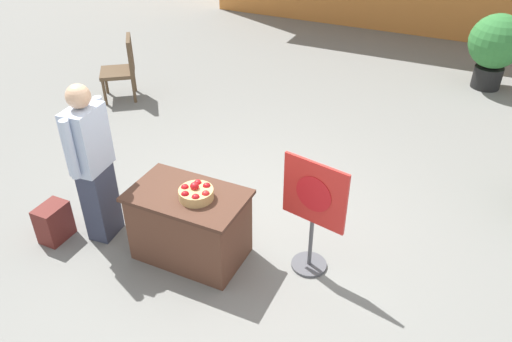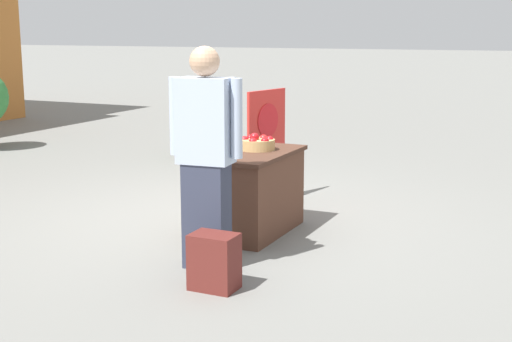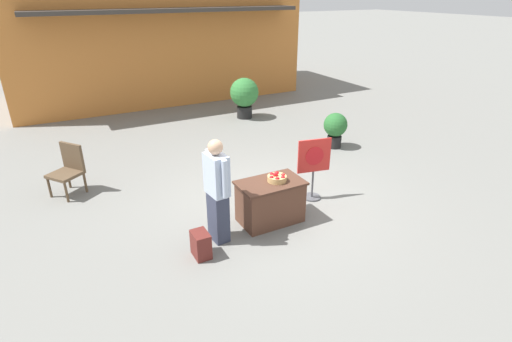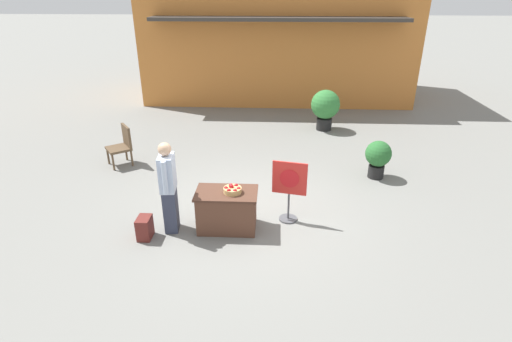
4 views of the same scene
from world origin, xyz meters
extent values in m
plane|color=slate|center=(0.00, 0.00, 0.00)|extent=(120.00, 120.00, 0.00)
cube|color=brown|center=(-0.33, -0.57, 0.37)|extent=(1.08, 0.66, 0.73)
cube|color=#492C20|center=(-0.33, -0.57, 0.75)|extent=(1.15, 0.70, 0.04)
cylinder|color=tan|center=(-0.22, -0.58, 0.82)|extent=(0.33, 0.33, 0.10)
sphere|color=red|center=(-0.10, -0.60, 0.86)|extent=(0.08, 0.08, 0.08)
sphere|color=#A30F14|center=(-0.16, -0.48, 0.86)|extent=(0.08, 0.08, 0.08)
sphere|color=red|center=(-0.26, -0.48, 0.86)|extent=(0.08, 0.08, 0.08)
sphere|color=red|center=(-0.33, -0.59, 0.86)|extent=(0.08, 0.08, 0.08)
sphere|color=#A30F14|center=(-0.27, -0.69, 0.86)|extent=(0.08, 0.08, 0.08)
sphere|color=red|center=(-0.16, -0.69, 0.86)|extent=(0.08, 0.08, 0.08)
sphere|color=red|center=(-0.24, -0.57, 0.90)|extent=(0.08, 0.08, 0.08)
sphere|color=red|center=(-0.24, -0.57, 0.90)|extent=(0.08, 0.08, 0.08)
cube|color=#33384C|center=(-1.37, -0.67, 0.43)|extent=(0.27, 0.36, 0.85)
cube|color=silver|center=(-1.37, -0.67, 1.19)|extent=(0.30, 0.44, 0.67)
sphere|color=tan|center=(-1.37, -0.67, 1.65)|extent=(0.24, 0.24, 0.24)
cylinder|color=silver|center=(-1.40, -0.42, 1.21)|extent=(0.09, 0.09, 0.62)
cylinder|color=silver|center=(-1.35, -0.93, 1.21)|extent=(0.09, 0.09, 0.62)
cube|color=maroon|center=(-1.80, -0.97, 0.21)|extent=(0.24, 0.34, 0.42)
cylinder|color=#4C4C51|center=(0.83, -0.21, 0.01)|extent=(0.36, 0.36, 0.03)
cylinder|color=#4C4C51|center=(0.83, -0.21, 0.31)|extent=(0.04, 0.04, 0.55)
cube|color=red|center=(0.83, -0.21, 0.91)|extent=(0.66, 0.16, 0.66)
cylinder|color=red|center=(0.83, -0.23, 0.91)|extent=(0.36, 0.08, 0.37)
cylinder|color=brown|center=(-3.48, 1.90, 0.21)|extent=(0.05, 0.05, 0.42)
cylinder|color=brown|center=(-3.76, 2.28, 0.21)|extent=(0.05, 0.05, 0.42)
cylinder|color=brown|center=(-3.11, 2.18, 0.21)|extent=(0.05, 0.05, 0.42)
cylinder|color=brown|center=(-3.39, 2.56, 0.21)|extent=(0.05, 0.05, 0.42)
cube|color=brown|center=(-3.43, 2.23, 0.45)|extent=(0.77, 0.77, 0.06)
cube|color=brown|center=(-3.24, 2.38, 0.75)|extent=(0.38, 0.48, 0.54)
cylinder|color=black|center=(2.11, 5.32, 0.19)|extent=(0.49, 0.49, 0.37)
sphere|color=#337A38|center=(2.11, 5.32, 0.83)|extent=(0.91, 0.91, 0.91)
camera|label=1|loc=(1.93, -3.81, 3.61)|focal=35.00mm
camera|label=2|loc=(-6.21, -3.36, 1.89)|focal=50.00mm
camera|label=3|loc=(-3.48, -5.90, 3.81)|focal=28.00mm
camera|label=4|loc=(0.54, -7.02, 4.23)|focal=28.00mm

